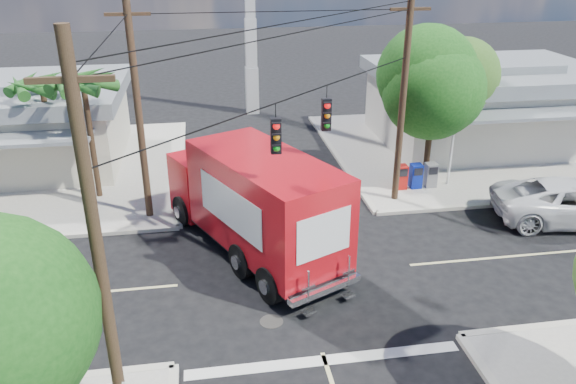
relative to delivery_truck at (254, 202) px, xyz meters
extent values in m
plane|color=black|center=(1.24, -1.90, -1.95)|extent=(120.00, 120.00, 0.00)
cube|color=#A6A196|center=(12.24, 9.10, -1.88)|extent=(14.00, 14.00, 0.14)
cube|color=beige|center=(5.24, 9.10, -1.88)|extent=(0.25, 14.00, 0.14)
cube|color=beige|center=(12.24, 2.10, -1.88)|extent=(14.00, 0.25, 0.14)
cube|color=#A6A196|center=(-9.76, 9.10, -1.88)|extent=(14.00, 14.00, 0.14)
cube|color=beige|center=(-2.76, 9.10, -1.88)|extent=(0.25, 14.00, 0.14)
cube|color=beige|center=(1.24, 8.10, -1.95)|extent=(0.12, 12.00, 0.01)
cube|color=beige|center=(11.24, -1.90, -1.95)|extent=(12.00, 0.12, 0.01)
cube|color=silver|center=(1.24, -6.20, -1.95)|extent=(7.50, 0.40, 0.01)
cube|color=beige|center=(13.74, 10.10, -0.11)|extent=(11.00, 8.00, 3.40)
cube|color=gray|center=(13.74, 10.10, 1.94)|extent=(11.80, 8.80, 0.70)
cube|color=gray|center=(13.74, 10.10, 2.44)|extent=(6.05, 4.40, 0.50)
cube|color=gray|center=(13.74, 5.20, 1.09)|extent=(9.90, 1.80, 0.15)
cylinder|color=silver|center=(9.34, 4.40, -0.36)|extent=(0.12, 0.12, 2.90)
cube|color=beige|center=(-10.76, 10.60, -0.21)|extent=(10.00, 8.00, 3.20)
cube|color=gray|center=(-10.76, 10.60, 1.74)|extent=(10.80, 8.80, 0.70)
cube|color=gray|center=(-10.76, 10.60, 2.24)|extent=(5.50, 4.40, 0.50)
cylinder|color=silver|center=(-6.76, 4.90, -0.46)|extent=(0.12, 0.12, 2.70)
cube|color=silver|center=(1.74, 18.10, -0.45)|extent=(0.80, 0.80, 3.00)
cube|color=silver|center=(1.74, 18.10, 2.55)|extent=(0.70, 0.70, 3.00)
cylinder|color=#422D1C|center=(8.44, 4.90, 0.23)|extent=(0.28, 0.28, 4.10)
sphere|color=#154B13|center=(8.44, 4.90, 2.79)|extent=(4.10, 4.10, 4.10)
sphere|color=#154B13|center=(8.04, 5.10, 3.05)|extent=(3.33, 3.33, 3.33)
sphere|color=#154B13|center=(8.79, 4.60, 2.67)|extent=(3.58, 3.58, 3.58)
cylinder|color=#422D1C|center=(11.04, 7.10, -0.02)|extent=(0.28, 0.28, 3.58)
sphere|color=#37611E|center=(11.04, 7.10, 2.22)|extent=(3.58, 3.58, 3.58)
sphere|color=#37611E|center=(10.64, 7.30, 2.44)|extent=(2.91, 2.91, 2.91)
sphere|color=#37611E|center=(11.39, 6.80, 2.11)|extent=(3.14, 3.14, 3.14)
cylinder|color=#422D1C|center=(-6.26, 5.60, 0.69)|extent=(0.24, 0.24, 5.00)
cone|color=#235E1E|center=(-5.36, 5.60, 3.29)|extent=(0.50, 2.06, 0.98)
cone|color=#235E1E|center=(-5.69, 6.30, 3.29)|extent=(1.92, 1.68, 0.98)
cone|color=#235E1E|center=(-6.46, 6.48, 3.29)|extent=(2.12, 0.95, 0.98)
cone|color=#235E1E|center=(-7.07, 5.99, 3.29)|extent=(1.34, 2.07, 0.98)
cone|color=#235E1E|center=(-7.07, 5.21, 3.29)|extent=(1.34, 2.07, 0.98)
cone|color=#235E1E|center=(-6.46, 4.72, 3.29)|extent=(2.12, 0.95, 0.98)
cone|color=#235E1E|center=(-5.69, 4.89, 3.29)|extent=(1.92, 1.68, 0.98)
cylinder|color=#422D1C|center=(-8.26, 7.10, 0.49)|extent=(0.24, 0.24, 4.60)
cone|color=#235E1E|center=(-7.36, 7.10, 2.89)|extent=(0.50, 2.06, 0.98)
cone|color=#235E1E|center=(-7.69, 7.80, 2.89)|extent=(1.92, 1.68, 0.98)
cone|color=#235E1E|center=(-8.46, 7.98, 2.89)|extent=(2.12, 0.95, 0.98)
cone|color=#235E1E|center=(-9.07, 7.49, 2.89)|extent=(1.34, 2.07, 0.98)
cone|color=#235E1E|center=(-9.07, 6.71, 2.89)|extent=(1.34, 2.07, 0.98)
cone|color=#235E1E|center=(-8.46, 6.22, 2.89)|extent=(2.12, 0.95, 0.98)
cone|color=#235E1E|center=(-7.69, 6.39, 2.89)|extent=(1.92, 1.68, 0.98)
cylinder|color=#473321|center=(-3.96, -7.10, 2.55)|extent=(0.28, 0.28, 9.00)
cube|color=#473321|center=(-3.96, -7.10, 6.05)|extent=(1.60, 0.12, 0.12)
cylinder|color=#473321|center=(6.44, 3.30, 2.55)|extent=(0.28, 0.28, 9.00)
cube|color=#473321|center=(6.44, 3.30, 6.05)|extent=(1.60, 0.12, 0.12)
cylinder|color=#473321|center=(-3.96, 3.30, 2.55)|extent=(0.28, 0.28, 9.00)
cube|color=#473321|center=(-3.96, 3.30, 6.05)|extent=(1.60, 0.12, 0.12)
cylinder|color=black|center=(1.24, -1.90, 4.25)|extent=(10.43, 10.43, 0.04)
cube|color=black|center=(0.44, -2.70, 3.30)|extent=(0.30, 0.24, 1.05)
sphere|color=red|center=(0.44, -2.84, 3.63)|extent=(0.20, 0.20, 0.20)
cube|color=black|center=(2.34, -0.80, 3.30)|extent=(0.30, 0.24, 1.05)
sphere|color=red|center=(2.34, -0.94, 3.63)|extent=(0.20, 0.20, 0.20)
cube|color=red|center=(7.04, 4.30, -1.26)|extent=(0.50, 0.50, 1.10)
cube|color=#081C91|center=(7.74, 4.30, -1.26)|extent=(0.50, 0.50, 1.10)
cube|color=slate|center=(8.44, 4.30, -1.26)|extent=(0.50, 0.50, 1.10)
cube|color=black|center=(-0.07, 0.16, -1.35)|extent=(5.96, 8.83, 0.27)
cube|color=red|center=(-1.51, 3.19, -0.47)|extent=(3.18, 2.82, 2.42)
cube|color=black|center=(-1.84, 3.88, -0.03)|extent=(2.20, 1.24, 1.04)
cube|color=silver|center=(-1.93, 4.08, -1.24)|extent=(2.34, 1.20, 0.38)
cube|color=red|center=(0.35, -0.74, 0.30)|extent=(5.21, 6.93, 3.19)
cube|color=white|center=(1.61, -0.14, 0.46)|extent=(1.71, 3.58, 1.43)
cube|color=white|center=(-0.91, -1.33, 0.46)|extent=(1.71, 3.58, 1.43)
cube|color=white|center=(1.72, -3.63, 0.46)|extent=(1.80, 0.87, 1.43)
cube|color=silver|center=(1.78, -3.76, -1.35)|extent=(2.50, 1.38, 0.20)
cube|color=silver|center=(1.15, -4.22, -0.91)|extent=(0.47, 0.27, 1.10)
cube|color=silver|center=(2.54, -3.56, -0.91)|extent=(0.47, 0.27, 1.10)
cylinder|color=black|center=(-2.58, 2.49, -1.35)|extent=(0.84, 1.24, 1.21)
cylinder|color=black|center=(-0.30, 3.58, -1.35)|extent=(0.84, 1.24, 1.21)
cylinder|color=black|center=(0.15, -3.26, -1.35)|extent=(0.84, 1.24, 1.21)
cylinder|color=black|center=(2.43, -2.18, -1.35)|extent=(0.84, 1.24, 1.21)
imported|color=silver|center=(12.80, 0.33, -1.10)|extent=(6.57, 3.89, 1.71)
camera|label=1|loc=(-1.62, -17.85, 8.35)|focal=35.00mm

